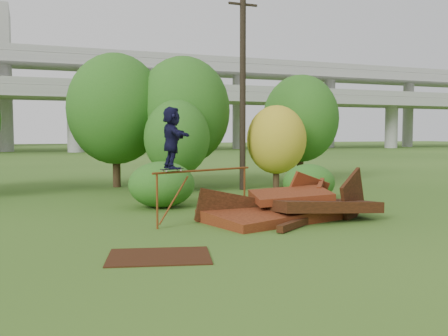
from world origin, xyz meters
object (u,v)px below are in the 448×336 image
object	(u,v)px
scrap_pile	(290,208)
skater	(172,138)
flat_plate	(159,256)
utility_pole	(243,88)

from	to	relation	value
scrap_pile	skater	bearing A→B (deg)	177.29
skater	flat_plate	distance (m)	4.25
skater	flat_plate	world-z (taller)	skater
flat_plate	utility_pole	bearing A→B (deg)	58.49
scrap_pile	utility_pole	xyz separation A→B (m)	(1.89, 7.93, 4.34)
skater	flat_plate	xyz separation A→B (m)	(-1.19, -3.24, -2.49)
scrap_pile	flat_plate	distance (m)	5.75
skater	utility_pole	xyz separation A→B (m)	(5.54, 7.75, 2.18)
flat_plate	utility_pole	size ratio (longest dim) A/B	0.23
scrap_pile	utility_pole	distance (m)	9.23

